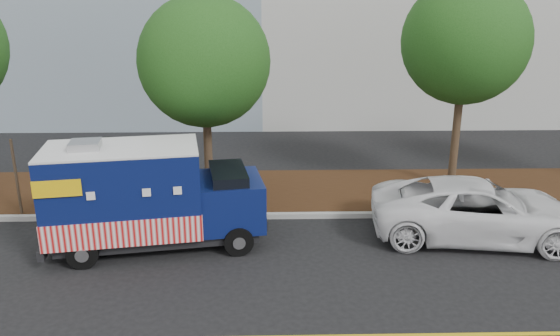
{
  "coord_description": "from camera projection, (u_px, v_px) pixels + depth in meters",
  "views": [
    {
      "loc": [
        2.24,
        -13.4,
        6.26
      ],
      "look_at": [
        2.57,
        0.6,
        1.8
      ],
      "focal_mm": 35.0,
      "sensor_mm": 36.0,
      "label": 1
    }
  ],
  "objects": [
    {
      "name": "curb",
      "position": [
        192.0,
        216.0,
        15.93
      ],
      "size": [
        120.0,
        0.18,
        0.15
      ],
      "primitive_type": "cube",
      "color": "#9E9E99",
      "rests_on": "ground"
    },
    {
      "name": "white_car",
      "position": [
        478.0,
        210.0,
        14.53
      ],
      "size": [
        5.94,
        3.35,
        1.57
      ],
      "primitive_type": "imported",
      "rotation": [
        0.0,
        0.0,
        1.43
      ],
      "color": "white",
      "rests_on": "ground"
    },
    {
      "name": "tree_b",
      "position": [
        204.0,
        62.0,
        16.08
      ],
      "size": [
        3.91,
        3.91,
        6.34
      ],
      "color": "#38281C",
      "rests_on": "ground"
    },
    {
      "name": "tree_c",
      "position": [
        465.0,
        41.0,
        17.0
      ],
      "size": [
        3.96,
        3.96,
        6.85
      ],
      "color": "#38281C",
      "rests_on": "ground"
    },
    {
      "name": "ground",
      "position": [
        185.0,
        239.0,
        14.62
      ],
      "size": [
        120.0,
        120.0,
        0.0
      ],
      "primitive_type": "plane",
      "color": "black",
      "rests_on": "ground"
    },
    {
      "name": "sign_post",
      "position": [
        17.0,
        180.0,
        15.62
      ],
      "size": [
        0.06,
        0.06,
        2.4
      ],
      "primitive_type": "cube",
      "color": "#473828",
      "rests_on": "ground"
    },
    {
      "name": "food_truck",
      "position": [
        144.0,
        199.0,
        13.82
      ],
      "size": [
        5.75,
        2.88,
        2.9
      ],
      "rotation": [
        0.0,
        0.0,
        0.16
      ],
      "color": "black",
      "rests_on": "ground"
    },
    {
      "name": "mulch_strip",
      "position": [
        200.0,
        192.0,
        17.93
      ],
      "size": [
        120.0,
        4.0,
        0.15
      ],
      "primitive_type": "cube",
      "color": "#331C0E",
      "rests_on": "ground"
    }
  ]
}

